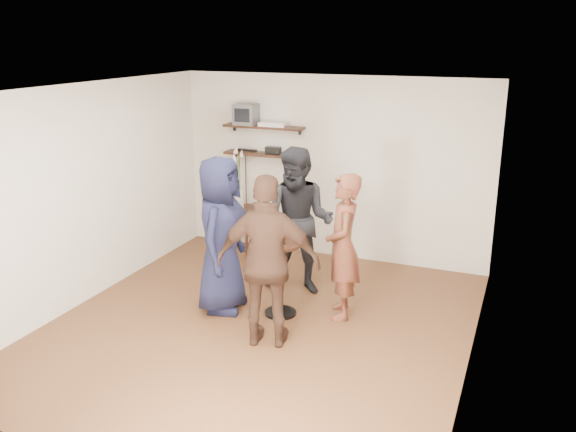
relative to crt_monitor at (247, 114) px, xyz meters
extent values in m
cube|color=#4D2918|center=(1.27, -2.38, -2.04)|extent=(4.50, 5.00, 0.04)
cube|color=white|center=(1.27, -2.38, 0.60)|extent=(4.50, 5.00, 0.04)
cube|color=beige|center=(1.27, 0.15, -0.72)|extent=(4.50, 0.04, 2.60)
cube|color=beige|center=(1.27, -4.89, -0.72)|extent=(4.50, 0.04, 2.60)
cube|color=beige|center=(-1.00, -2.38, -0.72)|extent=(0.04, 5.00, 2.60)
cube|color=beige|center=(3.54, -2.38, -0.72)|extent=(0.04, 5.00, 2.60)
cube|color=black|center=(0.27, 0.00, -0.17)|extent=(1.20, 0.25, 0.04)
cube|color=black|center=(0.27, 0.00, -0.57)|extent=(1.20, 0.25, 0.04)
cube|color=#59595B|center=(0.00, 0.00, 0.00)|extent=(0.32, 0.30, 0.30)
cube|color=silver|center=(0.43, 0.00, -0.12)|extent=(0.40, 0.24, 0.06)
cube|color=black|center=(0.41, 0.00, -0.50)|extent=(0.22, 0.10, 0.10)
cube|color=black|center=(-0.02, 0.05, -0.54)|extent=(0.30, 0.05, 0.03)
cube|color=black|center=(-0.05, -0.20, -1.39)|extent=(0.66, 0.66, 0.04)
cylinder|color=black|center=(-0.27, -0.42, -1.71)|extent=(0.04, 0.04, 0.61)
cylinder|color=black|center=(0.17, -0.42, -1.71)|extent=(0.04, 0.04, 0.61)
cylinder|color=black|center=(-0.27, 0.02, -1.71)|extent=(0.04, 0.04, 0.61)
cylinder|color=black|center=(0.17, 0.02, -1.71)|extent=(0.04, 0.04, 0.61)
cylinder|color=silver|center=(-0.05, -0.20, -1.22)|extent=(0.14, 0.14, 0.29)
cylinder|color=#2E5E1B|center=(-0.07, -0.20, -0.92)|extent=(0.01, 0.07, 0.53)
cone|color=white|center=(-0.11, -0.20, -0.59)|extent=(0.07, 0.08, 0.12)
cylinder|color=#2E5E1B|center=(-0.04, -0.19, -0.89)|extent=(0.03, 0.05, 0.59)
cone|color=white|center=(-0.01, -0.17, -0.54)|extent=(0.10, 0.12, 0.12)
cylinder|color=#2E5E1B|center=(-0.05, -0.22, -0.86)|extent=(0.09, 0.08, 0.65)
cone|color=white|center=(-0.05, -0.25, -0.48)|extent=(0.12, 0.12, 0.13)
cylinder|color=black|center=(1.36, -1.99, -1.16)|extent=(0.48, 0.48, 0.04)
cylinder|color=black|center=(1.36, -1.99, -1.58)|extent=(0.06, 0.06, 0.82)
cylinder|color=black|center=(1.36, -1.99, -2.00)|extent=(0.37, 0.37, 0.03)
cylinder|color=silver|center=(1.30, -2.02, -1.14)|extent=(0.06, 0.06, 0.00)
cylinder|color=silver|center=(1.30, -2.02, -1.09)|extent=(0.01, 0.01, 0.09)
cylinder|color=silver|center=(1.30, -2.02, -0.98)|extent=(0.07, 0.07, 0.11)
cylinder|color=#E7D85F|center=(1.30, -2.02, -1.01)|extent=(0.06, 0.06, 0.06)
cylinder|color=silver|center=(1.42, -2.03, -1.14)|extent=(0.06, 0.06, 0.00)
cylinder|color=silver|center=(1.42, -2.03, -1.09)|extent=(0.01, 0.01, 0.09)
cylinder|color=silver|center=(1.42, -2.03, -0.99)|extent=(0.07, 0.07, 0.11)
cylinder|color=#E7D85F|center=(1.42, -2.03, -1.01)|extent=(0.06, 0.06, 0.06)
cylinder|color=silver|center=(1.35, -1.91, -1.14)|extent=(0.05, 0.05, 0.00)
cylinder|color=silver|center=(1.35, -1.91, -1.09)|extent=(0.01, 0.01, 0.08)
cylinder|color=silver|center=(1.35, -1.91, -1.00)|extent=(0.06, 0.06, 0.10)
cylinder|color=#E7D85F|center=(1.35, -1.91, -1.02)|extent=(0.06, 0.06, 0.05)
cylinder|color=silver|center=(1.38, -1.98, -1.14)|extent=(0.06, 0.06, 0.00)
cylinder|color=silver|center=(1.38, -1.98, -1.09)|extent=(0.01, 0.01, 0.09)
cylinder|color=silver|center=(1.38, -1.98, -0.99)|extent=(0.07, 0.07, 0.11)
cylinder|color=#E7D85F|center=(1.38, -1.98, -1.01)|extent=(0.06, 0.06, 0.06)
imported|color=#A5122B|center=(2.03, -1.75, -1.18)|extent=(0.58, 0.71, 1.68)
imported|color=black|center=(1.32, -1.28, -1.10)|extent=(0.94, 0.75, 1.84)
imported|color=black|center=(0.67, -2.09, -1.10)|extent=(0.71, 0.97, 1.83)
imported|color=#3F261B|center=(1.52, -2.67, -1.11)|extent=(1.14, 0.67, 1.82)
camera|label=1|loc=(3.88, -7.95, 1.12)|focal=38.00mm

